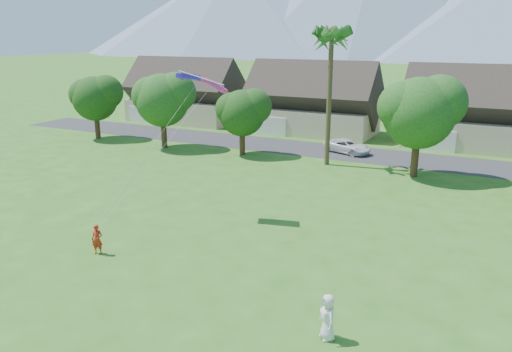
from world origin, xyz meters
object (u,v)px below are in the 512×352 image
Objects in this scene: kite_flyer at (97,240)px; parked_car at (347,146)px; watcher at (328,317)px; parafoil_kite at (203,79)px.

kite_flyer is 0.34× the size of parked_car.
kite_flyer is at bearing -170.01° from parked_car.
watcher is 17.64m from parafoil_kite.
watcher is 0.57× the size of parafoil_kite.
parafoil_kite is (-3.08, -21.97, 8.31)m from parked_car.
parked_car is 23.69m from parafoil_kite.
kite_flyer is 30.56m from parked_car.
parafoil_kite is (-12.05, 10.06, 8.05)m from watcher.
parked_car is (5.00, 30.15, -0.16)m from kite_flyer.
watcher is at bearing -28.50° from kite_flyer.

